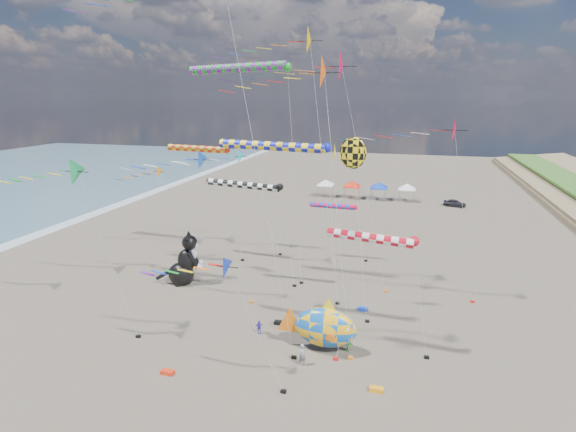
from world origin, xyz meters
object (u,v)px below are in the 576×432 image
at_px(child_green, 349,345).
at_px(parked_car, 455,203).
at_px(person_adult, 303,355).
at_px(child_blue, 259,327).
at_px(cat_inflatable, 183,258).
at_px(fish_inflatable, 324,327).

xyz_separation_m(child_green, parked_car, (11.46, 50.73, 0.05)).
bearing_deg(parked_car, person_adult, -179.62).
bearing_deg(child_blue, child_green, -36.26).
height_order(cat_inflatable, child_blue, cat_inflatable).
relative_size(person_adult, parked_car, 0.44).
distance_m(cat_inflatable, child_green, 20.02).
distance_m(fish_inflatable, parked_car, 52.73).
distance_m(child_green, child_blue, 7.48).
height_order(cat_inflatable, parked_car, cat_inflatable).
relative_size(fish_inflatable, child_blue, 5.50).
bearing_deg(fish_inflatable, cat_inflatable, 152.04).
bearing_deg(cat_inflatable, child_green, -45.42).
relative_size(cat_inflatable, child_blue, 4.86).
relative_size(person_adult, child_green, 1.41).
height_order(child_green, child_blue, child_green).
height_order(person_adult, child_green, person_adult).
relative_size(child_green, parked_car, 0.31).
distance_m(child_blue, parked_car, 53.33).
relative_size(child_green, child_blue, 1.03).
bearing_deg(person_adult, child_green, 10.02).
relative_size(child_blue, parked_car, 0.30).
distance_m(person_adult, child_green, 3.93).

